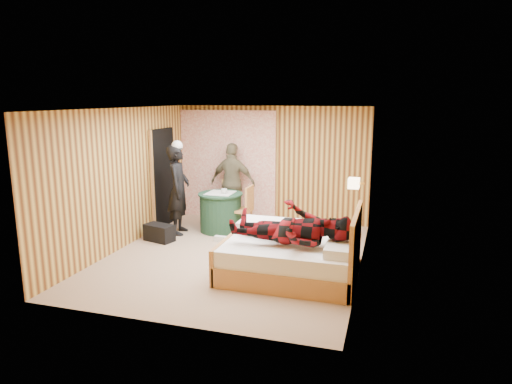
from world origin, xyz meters
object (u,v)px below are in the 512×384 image
(chair_near, at_px, (244,206))
(woman_standing, at_px, (179,190))
(bed, at_px, (292,256))
(nightstand, at_px, (347,248))
(round_table, at_px, (221,212))
(wall_lamp, at_px, (354,183))
(man_on_bed, at_px, (291,218))
(duffel_bag, at_px, (159,233))
(man_at_table, at_px, (233,183))
(chair_far, at_px, (231,198))

(chair_near, relative_size, woman_standing, 0.54)
(bed, distance_m, nightstand, 1.06)
(round_table, bearing_deg, wall_lamp, -18.47)
(wall_lamp, xyz_separation_m, man_on_bed, (-0.77, -1.23, -0.33))
(duffel_bag, bearing_deg, bed, -3.72)
(bed, bearing_deg, round_table, 134.85)
(man_at_table, bearing_deg, man_on_bed, 127.03)
(bed, relative_size, man_at_table, 1.16)
(round_table, bearing_deg, bed, -45.15)
(nightstand, height_order, chair_far, chair_far)
(woman_standing, relative_size, man_on_bed, 1.01)
(wall_lamp, relative_size, chair_near, 0.27)
(wall_lamp, bearing_deg, round_table, 161.53)
(nightstand, bearing_deg, wall_lamp, 80.82)
(round_table, bearing_deg, man_at_table, 90.00)
(round_table, bearing_deg, woman_standing, -152.74)
(nightstand, bearing_deg, bed, -135.62)
(woman_standing, bearing_deg, duffel_bag, 153.71)
(nightstand, height_order, man_on_bed, man_on_bed)
(nightstand, height_order, woman_standing, woman_standing)
(man_on_bed, bearing_deg, chair_far, 124.40)
(woman_standing, bearing_deg, bed, -132.03)
(bed, xyz_separation_m, man_on_bed, (0.03, -0.23, 0.66))
(chair_far, xyz_separation_m, man_at_table, (0.02, 0.05, 0.32))
(round_table, distance_m, woman_standing, 0.96)
(bed, xyz_separation_m, round_table, (-1.90, 1.91, 0.09))
(chair_near, bearing_deg, nightstand, 63.00)
(woman_standing, bearing_deg, man_on_bed, -135.35)
(wall_lamp, bearing_deg, man_at_table, 148.49)
(nightstand, distance_m, chair_near, 2.47)
(nightstand, distance_m, duffel_bag, 3.54)
(wall_lamp, bearing_deg, duffel_bag, -179.10)
(chair_near, relative_size, man_on_bed, 0.54)
(round_table, distance_m, man_at_table, 0.88)
(nightstand, xyz_separation_m, woman_standing, (-3.39, 0.79, 0.62))
(bed, bearing_deg, chair_near, 126.03)
(nightstand, relative_size, man_on_bed, 0.31)
(chair_far, relative_size, duffel_bag, 1.65)
(bed, height_order, chair_near, bed)
(duffel_bag, xyz_separation_m, woman_standing, (0.15, 0.58, 0.73))
(round_table, xyz_separation_m, chair_near, (0.50, 0.01, 0.16))
(duffel_bag, xyz_separation_m, man_at_table, (0.88, 1.71, 0.70))
(round_table, height_order, duffel_bag, round_table)
(wall_lamp, bearing_deg, chair_near, 157.42)
(man_at_table, bearing_deg, round_table, 93.38)
(chair_far, distance_m, man_on_bed, 3.47)
(round_table, relative_size, chair_near, 0.94)
(man_at_table, height_order, man_on_bed, man_on_bed)
(duffel_bag, xyz_separation_m, man_on_bed, (2.80, -1.18, 0.81))
(bed, xyz_separation_m, man_at_table, (-1.90, 2.66, 0.55))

